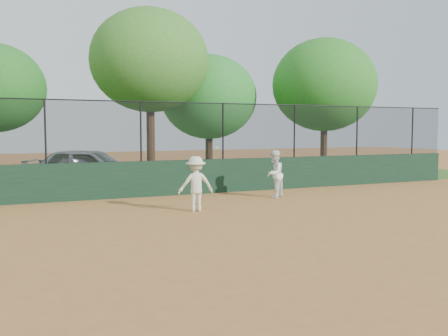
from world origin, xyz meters
name	(u,v)px	position (x,y,z in m)	size (l,w,h in m)	color
ground	(232,228)	(0.00, 0.00, 0.00)	(80.00, 80.00, 0.00)	#B07338
back_wall	(156,178)	(0.00, 6.00, 0.60)	(26.00, 0.20, 1.20)	#17321F
grass_strip	(117,180)	(0.00, 12.00, 0.00)	(36.00, 12.00, 0.01)	#2B551A
parked_car	(90,169)	(-1.79, 8.34, 0.80)	(1.90, 4.72, 1.61)	#ADB3B7
player_second	(274,174)	(3.49, 4.05, 0.78)	(0.76, 0.59, 1.57)	white
player_main	(196,184)	(0.09, 2.54, 0.76)	(1.05, 0.78, 1.80)	beige
fence_assembly	(155,130)	(-0.03, 6.00, 2.24)	(26.00, 0.06, 2.00)	black
tree_2	(150,61)	(1.31, 11.06, 5.24)	(5.21, 4.74, 7.50)	#462C19
tree_3	(209,97)	(4.76, 12.64, 3.85)	(4.81, 4.38, 5.93)	#372212
tree_4	(325,85)	(10.18, 10.57, 4.47)	(5.36, 4.87, 6.79)	#482D19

